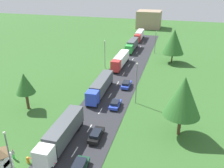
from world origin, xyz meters
name	(u,v)px	position (x,y,z in m)	size (l,w,h in m)	color
road	(102,108)	(0.00, 24.50, 0.03)	(10.00, 140.00, 0.06)	#2B2B30
lane_marking_centre	(96,118)	(0.00, 20.40, 0.07)	(0.16, 120.88, 0.01)	white
truck_lead	(62,133)	(-2.60, 11.36, 2.23)	(2.65, 13.14, 3.77)	white
truck_second	(101,86)	(-2.34, 30.55, 2.06)	(2.76, 13.97, 3.40)	blue
truck_third	(120,60)	(-2.33, 49.94, 2.12)	(2.63, 13.15, 3.53)	red
truck_fourth	(132,45)	(-2.27, 67.94, 2.16)	(2.72, 12.51, 3.72)	green
truck_fifth	(139,35)	(-2.42, 84.51, 2.13)	(2.72, 12.84, 3.60)	red
car_lead	(79,168)	(2.26, 6.50, 0.81)	(2.09, 4.63, 1.42)	#19472D
car_second	(96,135)	(2.15, 14.24, 0.83)	(1.84, 4.45, 1.46)	black
car_third	(115,104)	(2.52, 25.36, 0.82)	(1.88, 4.05, 1.46)	blue
car_fourth	(126,84)	(2.57, 35.67, 0.84)	(1.95, 4.51, 1.50)	blue
barrier_gate	(33,160)	(-4.80, 6.20, 0.69)	(4.64, 0.28, 1.05)	orange
person_second	(13,154)	(-8.19, 6.41, 0.93)	(0.38, 0.23, 1.76)	green
lamppost_lead	(9,153)	(-5.89, 3.24, 4.22)	(0.36, 0.36, 7.50)	slate
lamppost_second	(136,82)	(6.25, 28.43, 5.05)	(0.36, 0.36, 9.13)	slate
lamppost_third	(105,53)	(-6.40, 47.33, 4.69)	(0.36, 0.36, 8.42)	slate
lamppost_fourth	(155,41)	(6.15, 66.63, 4.37)	(0.36, 0.36, 7.79)	slate
tree_oak	(25,84)	(-14.71, 20.26, 5.59)	(3.82, 3.82, 7.77)	#513823
tree_birch	(174,42)	(12.47, 57.83, 6.78)	(6.77, 6.77, 10.51)	#513823
tree_maple	(183,96)	(15.40, 19.33, 7.31)	(6.16, 6.16, 10.73)	#513823
distant_building	(149,19)	(-2.09, 112.67, 4.37)	(12.13, 11.23, 8.74)	#9E846B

